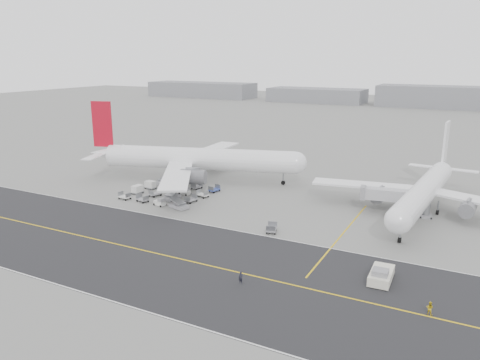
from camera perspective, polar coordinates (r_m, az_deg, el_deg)
The scene contains 11 objects.
ground at distance 97.74m, azimuth -5.76°, elevation -4.66°, with size 700.00×700.00×0.00m, color gray.
taxiway at distance 81.39m, azimuth -9.73°, elevation -8.90°, with size 220.00×59.00×0.03m.
horizon_buildings at distance 339.09m, azimuth 24.01°, elevation 8.03°, with size 520.00×28.00×28.00m, color gray, non-canonical shape.
airliner_a at distance 126.06m, azimuth -5.58°, elevation 2.61°, with size 58.76×57.54×20.83m.
airliner_b at distance 106.73m, azimuth 21.61°, elevation -1.19°, with size 49.17×49.88×17.21m.
pushback_tug at distance 73.98m, azimuth 16.83°, elevation -11.03°, with size 3.27×8.40×2.39m.
jet_bridge at distance 103.77m, azimuth 18.45°, elevation -1.96°, with size 14.95×4.93×5.58m.
gse_cluster at distance 114.36m, azimuth -8.51°, elevation -1.85°, with size 23.85×22.98×2.17m, color #96969B, non-canonical shape.
stray_dolly at distance 89.94m, azimuth 3.87°, elevation -6.38°, with size 1.79×2.91×1.79m, color silver, non-canonical shape.
ground_crew_a at distance 70.27m, azimuth 0.09°, elevation -11.82°, with size 0.69×0.45×1.88m, color black.
ground_crew_b at distance 67.40m, azimuth 22.12°, elevation -14.26°, with size 0.89×0.69×1.83m, color gold.
Camera 1 is at (50.90, -76.90, 32.39)m, focal length 35.00 mm.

